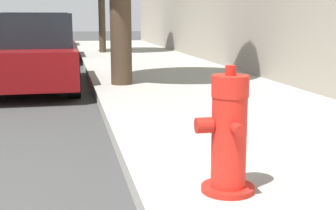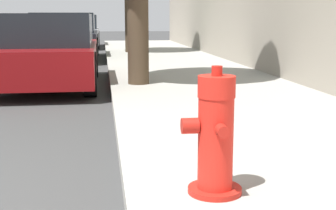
# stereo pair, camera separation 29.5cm
# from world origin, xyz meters

# --- Properties ---
(fire_hydrant) EXTENTS (0.39, 0.40, 0.81)m
(fire_hydrant) POSITION_xyz_m (2.39, 0.31, 0.51)
(fire_hydrant) COLOR red
(fire_hydrant) RESTS_ON sidewalk_slab
(parked_car_near) EXTENTS (1.71, 3.88, 1.30)m
(parked_car_near) POSITION_xyz_m (0.76, 6.14, 0.64)
(parked_car_near) COLOR maroon
(parked_car_near) RESTS_ON ground_plane
(parked_car_mid) EXTENTS (1.88, 4.02, 1.36)m
(parked_car_mid) POSITION_xyz_m (0.65, 11.70, 0.66)
(parked_car_mid) COLOR black
(parked_car_mid) RESTS_ON ground_plane
(parked_car_far) EXTENTS (1.71, 3.94, 1.33)m
(parked_car_far) POSITION_xyz_m (0.75, 17.28, 0.64)
(parked_car_far) COLOR #B7B7BC
(parked_car_far) RESTS_ON ground_plane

